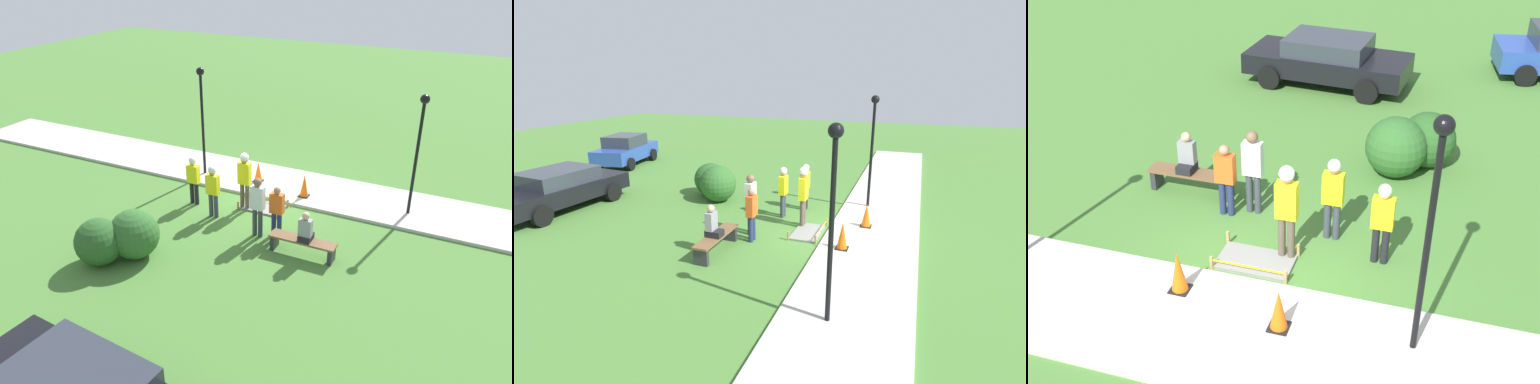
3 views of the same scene
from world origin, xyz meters
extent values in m
plane|color=#477A33|center=(0.00, 0.00, 0.00)|extent=(60.00, 60.00, 0.00)
cube|color=#BCB7AD|center=(0.00, -1.32, 0.05)|extent=(28.00, 2.65, 0.10)
cube|color=gray|center=(-0.24, 0.57, 0.03)|extent=(1.41, 0.83, 0.06)
cube|color=tan|center=(-0.94, 0.15, 0.14)|extent=(0.05, 0.05, 0.28)
cube|color=tan|center=(0.47, 0.15, 0.14)|extent=(0.05, 0.05, 0.28)
cube|color=tan|center=(-0.94, 0.98, 0.14)|extent=(0.05, 0.05, 0.28)
cube|color=tan|center=(0.47, 0.98, 0.14)|extent=(0.05, 0.05, 0.28)
cube|color=yellow|center=(-0.24, 0.15, 0.21)|extent=(1.41, 0.00, 0.04)
cube|color=black|center=(-1.19, -0.66, 0.11)|extent=(0.34, 0.34, 0.02)
cone|color=orange|center=(-1.19, -0.66, 0.50)|extent=(0.29, 0.29, 0.76)
cube|color=black|center=(0.72, -1.05, 0.11)|extent=(0.34, 0.34, 0.02)
cone|color=orange|center=(0.72, -1.05, 0.48)|extent=(0.29, 0.29, 0.72)
cube|color=#2D2D33|center=(-3.24, 2.57, 0.22)|extent=(0.12, 0.40, 0.44)
cube|color=#2D2D33|center=(-1.55, 2.57, 0.22)|extent=(0.12, 0.40, 0.44)
cube|color=brown|center=(-2.40, 2.57, 0.47)|extent=(1.89, 0.44, 0.06)
cube|color=black|center=(-2.49, 2.57, 0.59)|extent=(0.34, 0.44, 0.18)
cube|color=gray|center=(-2.49, 2.65, 0.93)|extent=(0.36, 0.20, 0.50)
sphere|color=tan|center=(-2.49, 2.65, 1.29)|extent=(0.21, 0.21, 0.21)
cylinder|color=#383D47|center=(0.83, 1.76, 0.40)|extent=(0.14, 0.14, 0.81)
cylinder|color=#383D47|center=(1.01, 1.76, 0.40)|extent=(0.14, 0.14, 0.81)
cube|color=yellow|center=(0.92, 1.76, 1.13)|extent=(0.40, 0.22, 0.64)
sphere|color=#A37A5B|center=(0.92, 1.76, 1.55)|extent=(0.22, 0.22, 0.22)
sphere|color=white|center=(0.92, 1.76, 1.61)|extent=(0.25, 0.25, 0.25)
cylinder|color=brown|center=(0.18, 0.88, 0.45)|extent=(0.14, 0.14, 0.91)
cylinder|color=brown|center=(0.36, 0.88, 0.45)|extent=(0.14, 0.14, 0.91)
cube|color=yellow|center=(0.27, 0.88, 1.27)|extent=(0.40, 0.22, 0.72)
sphere|color=#A37A5B|center=(0.27, 0.88, 1.75)|extent=(0.25, 0.25, 0.25)
sphere|color=white|center=(0.27, 0.88, 1.82)|extent=(0.28, 0.28, 0.28)
cylinder|color=black|center=(1.85, 1.27, 0.39)|extent=(0.14, 0.14, 0.77)
cylinder|color=black|center=(2.03, 1.27, 0.39)|extent=(0.14, 0.14, 0.77)
cube|color=yellow|center=(1.94, 1.27, 1.08)|extent=(0.40, 0.22, 0.61)
sphere|color=tan|center=(1.94, 1.27, 1.49)|extent=(0.21, 0.21, 0.21)
sphere|color=white|center=(1.94, 1.27, 1.55)|extent=(0.24, 0.24, 0.24)
cylinder|color=navy|center=(-1.43, 1.96, 0.39)|extent=(0.14, 0.14, 0.77)
cylinder|color=navy|center=(-1.25, 1.96, 0.39)|extent=(0.14, 0.14, 0.77)
cube|color=#E55B1E|center=(-1.34, 1.96, 1.08)|extent=(0.40, 0.22, 0.61)
sphere|color=#A37A5B|center=(-1.34, 1.96, 1.49)|extent=(0.21, 0.21, 0.21)
cylinder|color=#383D47|center=(-0.93, 2.20, 0.45)|extent=(0.14, 0.14, 0.90)
cylinder|color=#383D47|center=(-0.75, 2.20, 0.45)|extent=(0.14, 0.14, 0.90)
cube|color=silver|center=(-0.84, 2.20, 1.26)|extent=(0.40, 0.22, 0.71)
sphere|color=brown|center=(-0.84, 2.20, 1.74)|extent=(0.24, 0.24, 0.24)
cylinder|color=black|center=(2.84, -0.84, 1.94)|extent=(0.10, 0.10, 3.68)
sphere|color=black|center=(2.84, -0.84, 3.88)|extent=(0.28, 0.28, 0.28)
cylinder|color=black|center=(-4.59, -1.01, 1.90)|extent=(0.10, 0.10, 3.60)
sphere|color=black|center=(-4.59, -1.01, 3.79)|extent=(0.28, 0.28, 0.28)
cylinder|color=black|center=(0.33, 8.48, 0.35)|extent=(0.71, 0.30, 0.70)
sphere|color=#2D6028|center=(1.70, 4.64, 0.69)|extent=(1.39, 1.39, 1.39)
sphere|color=#285623|center=(2.34, 5.32, 0.65)|extent=(1.29, 1.29, 1.29)
camera|label=1|loc=(-6.40, 13.61, 7.72)|focal=35.00mm
camera|label=2|loc=(-11.32, -2.32, 4.73)|focal=28.00mm
camera|label=3|loc=(3.04, -8.36, 7.32)|focal=45.00mm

